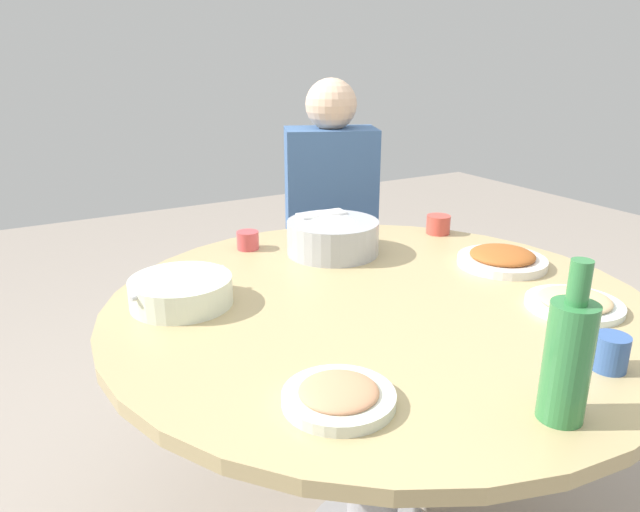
{
  "coord_description": "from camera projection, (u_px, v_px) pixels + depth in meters",
  "views": [
    {
      "loc": [
        -0.79,
        -1.07,
        1.32
      ],
      "look_at": [
        -0.09,
        0.14,
        0.83
      ],
      "focal_mm": 33.14,
      "sensor_mm": 36.0,
      "label": 1
    }
  ],
  "objects": [
    {
      "name": "dish_noodles",
      "position": [
        574.0,
        302.0,
        1.38
      ],
      "size": [
        0.22,
        0.22,
        0.04
      ],
      "color": "white",
      "rests_on": "round_dining_table"
    },
    {
      "name": "rice_bowl",
      "position": [
        333.0,
        236.0,
        1.75
      ],
      "size": [
        0.27,
        0.27,
        0.11
      ],
      "color": "#B2B5BA",
      "rests_on": "round_dining_table"
    },
    {
      "name": "tea_cup_side",
      "position": [
        438.0,
        224.0,
        1.95
      ],
      "size": [
        0.08,
        0.08,
        0.06
      ],
      "primitive_type": "cylinder",
      "color": "#C8483D",
      "rests_on": "round_dining_table"
    },
    {
      "name": "soup_bowl",
      "position": [
        181.0,
        292.0,
        1.4
      ],
      "size": [
        0.25,
        0.24,
        0.07
      ],
      "color": "white",
      "rests_on": "round_dining_table"
    },
    {
      "name": "tea_cup_far",
      "position": [
        248.0,
        240.0,
        1.8
      ],
      "size": [
        0.07,
        0.07,
        0.06
      ],
      "primitive_type": "cylinder",
      "color": "#C9474B",
      "rests_on": "round_dining_table"
    },
    {
      "name": "stool_for_diner_left",
      "position": [
        330.0,
        327.0,
        2.46
      ],
      "size": [
        0.33,
        0.33,
        0.47
      ],
      "primitive_type": "cylinder",
      "color": "brown",
      "rests_on": "ground"
    },
    {
      "name": "green_bottle",
      "position": [
        568.0,
        358.0,
        0.94
      ],
      "size": [
        0.08,
        0.08,
        0.28
      ],
      "color": "#337C41",
      "rests_on": "round_dining_table"
    },
    {
      "name": "dish_shrimp",
      "position": [
        339.0,
        395.0,
        1.01
      ],
      "size": [
        0.2,
        0.2,
        0.04
      ],
      "color": "silver",
      "rests_on": "round_dining_table"
    },
    {
      "name": "tea_cup_near",
      "position": [
        611.0,
        353.0,
        1.11
      ],
      "size": [
        0.06,
        0.06,
        0.07
      ],
      "primitive_type": "cylinder",
      "color": "#375A9C",
      "rests_on": "round_dining_table"
    },
    {
      "name": "diner_left",
      "position": [
        331.0,
        197.0,
        2.27
      ],
      "size": [
        0.43,
        0.44,
        0.76
      ],
      "color": "#2D333D",
      "rests_on": "stool_for_diner_left"
    },
    {
      "name": "round_dining_table",
      "position": [
        378.0,
        344.0,
        1.47
      ],
      "size": [
        1.32,
        1.32,
        0.75
      ],
      "color": "#99999E",
      "rests_on": "ground"
    },
    {
      "name": "dish_stirfry",
      "position": [
        502.0,
        259.0,
        1.66
      ],
      "size": [
        0.25,
        0.25,
        0.05
      ],
      "color": "silver",
      "rests_on": "round_dining_table"
    }
  ]
}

